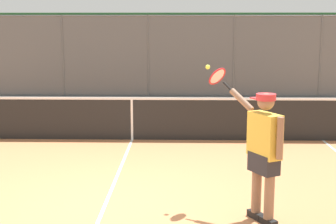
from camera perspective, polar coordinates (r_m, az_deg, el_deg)
The scene contains 4 objects.
ground_plane at distance 7.33m, azimuth -7.25°, elevation -10.63°, with size 60.00×60.00×0.00m, color #C67A4C.
fence_backdrop at distance 17.50m, azimuth -2.15°, elevation 6.37°, with size 20.23×1.37×2.94m.
tennis_net at distance 11.22m, azimuth -4.13°, elevation -0.69°, with size 11.07×0.09×1.07m.
tennis_player at distance 6.57m, azimuth 10.79°, elevation -3.94°, with size 0.95×1.16×2.00m.
Camera 1 is at (-1.07, 6.78, 2.58)m, focal length 53.46 mm.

